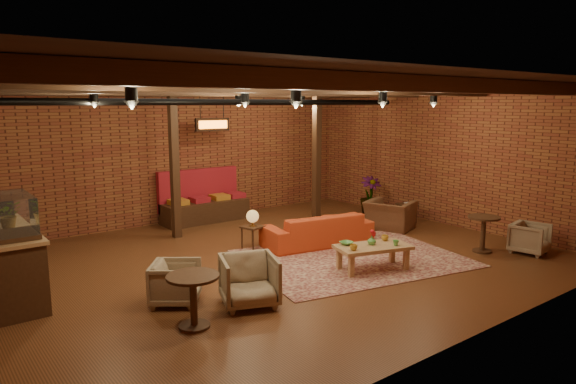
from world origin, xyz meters
TOP-DOWN VIEW (x-y plane):
  - floor at (0.00, 0.00)m, footprint 10.00×10.00m
  - ceiling at (0.00, 0.00)m, footprint 10.00×8.00m
  - wall_back at (0.00, 4.00)m, footprint 10.00×0.02m
  - wall_front at (0.00, -4.00)m, footprint 10.00×0.02m
  - wall_right at (5.00, 0.00)m, footprint 0.02×8.00m
  - ceiling_beams at (0.00, 0.00)m, footprint 9.80×6.40m
  - ceiling_pipe at (0.00, 1.60)m, footprint 9.60×0.12m
  - post_left at (-0.60, 2.60)m, footprint 0.16×0.16m
  - post_right at (2.80, 2.00)m, footprint 0.16×0.16m
  - service_counter at (-4.10, 1.00)m, footprint 0.80×2.50m
  - plant_counter at (-4.00, 1.20)m, footprint 0.35×0.39m
  - banquette at (0.60, 3.55)m, footprint 2.10×0.70m
  - service_sign at (0.60, 3.10)m, footprint 0.86×0.06m
  - ceiling_spotlights at (0.00, 0.00)m, footprint 6.40×4.40m
  - rug at (1.29, -0.80)m, footprint 4.36×3.66m
  - sofa at (1.38, 0.30)m, footprint 2.32×1.23m
  - coffee_table at (1.09, -1.46)m, footprint 1.39×0.97m
  - side_table_lamp at (0.19, 0.86)m, footprint 0.45×0.45m
  - round_table_left at (-2.40, -1.68)m, footprint 0.67×0.67m
  - armchair_a at (-2.23, -0.80)m, footprint 0.88×0.89m
  - armchair_b at (-1.43, -1.49)m, footprint 0.97×0.94m
  - armchair_right at (3.56, 0.32)m, footprint 0.95×1.16m
  - side_table_book at (4.40, 0.53)m, footprint 0.50×0.50m
  - round_table_right at (3.58, -2.00)m, footprint 0.60×0.60m
  - armchair_far at (4.22, -2.60)m, footprint 0.72×0.69m
  - plant_tall at (4.40, 1.73)m, footprint 2.10×2.10m

SIDE VIEW (x-z plane):
  - floor at x=0.00m, z-range 0.00..0.00m
  - rug at x=1.29m, z-range 0.00..0.01m
  - armchair_far at x=4.22m, z-range 0.00..0.64m
  - sofa at x=1.38m, z-range 0.00..0.64m
  - armchair_a at x=-2.23m, z-range 0.00..0.67m
  - coffee_table at x=1.09m, z-range 0.04..0.73m
  - armchair_b at x=-1.43m, z-range 0.00..0.79m
  - side_table_book at x=4.40m, z-range 0.18..0.65m
  - armchair_right at x=3.56m, z-range 0.00..0.88m
  - round_table_right at x=3.58m, z-range 0.12..0.82m
  - round_table_left at x=-2.40m, z-range 0.12..0.82m
  - banquette at x=0.60m, z-range 0.00..1.00m
  - side_table_lamp at x=0.19m, z-range 0.20..0.98m
  - service_counter at x=-4.10m, z-range 0.00..1.60m
  - plant_counter at x=-4.00m, z-range 1.07..1.37m
  - plant_tall at x=4.40m, z-range 0.00..2.92m
  - wall_back at x=0.00m, z-range 0.00..3.20m
  - wall_front at x=0.00m, z-range 0.00..3.20m
  - wall_right at x=5.00m, z-range 0.00..3.20m
  - post_left at x=-0.60m, z-range 0.00..3.20m
  - post_right at x=2.80m, z-range 0.00..3.20m
  - service_sign at x=0.60m, z-range 2.20..2.50m
  - ceiling_pipe at x=0.00m, z-range 2.79..2.91m
  - ceiling_spotlights at x=0.00m, z-range 2.72..3.00m
  - ceiling_beams at x=0.00m, z-range 2.97..3.19m
  - ceiling at x=0.00m, z-range 3.19..3.21m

